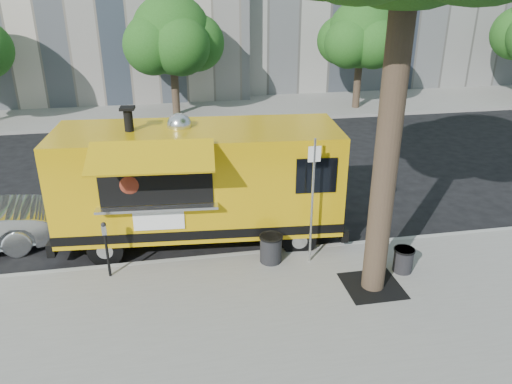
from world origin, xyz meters
TOP-DOWN VIEW (x-y plane):
  - ground at (0.00, 0.00)m, footprint 120.00×120.00m
  - sidewalk at (0.00, -4.00)m, footprint 60.00×6.00m
  - curb at (0.00, -0.93)m, footprint 60.00×0.14m
  - far_sidewalk at (0.00, 13.50)m, footprint 60.00×5.00m
  - tree_well at (2.60, -2.80)m, footprint 1.20×1.20m
  - far_tree_b at (-1.00, 12.70)m, footprint 3.60×3.60m
  - far_tree_c at (8.00, 12.40)m, footprint 3.24×3.24m
  - sign_post at (1.55, -1.55)m, footprint 0.28×0.06m
  - parking_meter at (-3.00, -1.35)m, footprint 0.11×0.11m
  - food_truck at (-0.86, 0.17)m, footprint 7.27×3.57m
  - trash_bin_left at (0.66, -1.39)m, footprint 0.55×0.55m
  - trash_bin_right at (3.50, -2.35)m, footprint 0.47×0.47m

SIDE VIEW (x-z plane):
  - ground at x=0.00m, z-range 0.00..0.00m
  - sidewalk at x=0.00m, z-range 0.00..0.15m
  - curb at x=0.00m, z-range -0.01..0.15m
  - far_sidewalk at x=0.00m, z-range 0.00..0.15m
  - tree_well at x=2.60m, z-range 0.14..0.17m
  - trash_bin_right at x=3.50m, z-range 0.17..0.73m
  - trash_bin_left at x=0.66m, z-range 0.17..0.83m
  - parking_meter at x=-3.00m, z-range 0.31..1.65m
  - food_truck at x=-0.86m, z-range -0.11..3.42m
  - sign_post at x=1.55m, z-range 0.35..3.35m
  - far_tree_c at x=8.00m, z-range 1.11..6.32m
  - far_tree_b at x=-1.00m, z-range 1.08..6.58m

